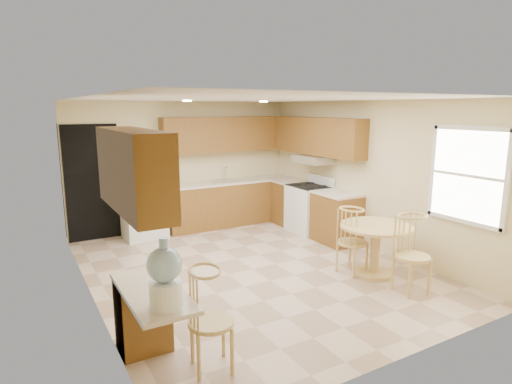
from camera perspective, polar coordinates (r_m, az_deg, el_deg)
floor at (r=6.52m, az=-0.46°, el=-10.23°), size 5.50×5.50×0.00m
ceiling at (r=6.07m, az=-0.49°, el=12.32°), size 4.50×5.50×0.02m
wall_back at (r=8.64m, az=-9.52°, el=3.52°), size 4.50×0.02×2.50m
wall_front at (r=4.08m, az=19.05°, el=-5.54°), size 4.50×0.02×2.50m
wall_left at (r=5.45m, az=-21.53°, el=-1.58°), size 0.02×5.50×2.50m
wall_right at (r=7.52m, az=14.62°, el=2.18°), size 0.02×5.50×2.50m
doorway at (r=8.22m, az=-20.92°, el=1.13°), size 0.90×0.02×2.10m
base_cab_back at (r=8.86m, az=-3.36°, el=-1.52°), size 2.75×0.60×0.87m
counter_back at (r=8.77m, az=-3.39°, el=1.38°), size 2.75×0.63×0.04m
base_cab_right_a at (r=8.89m, az=4.58°, el=-1.49°), size 0.60×0.59×0.87m
counter_right_a at (r=8.81m, az=4.63°, el=1.40°), size 0.63×0.59×0.04m
base_cab_right_b at (r=7.77m, az=10.68°, el=-3.50°), size 0.60×0.80×0.87m
counter_right_b at (r=7.67m, az=10.80°, el=-0.21°), size 0.63×0.80×0.04m
upper_cab_back at (r=8.78m, az=-3.86°, el=7.70°), size 2.75×0.33×0.70m
upper_cab_right at (r=8.26m, az=8.07°, el=7.39°), size 0.33×2.42×0.70m
upper_cab_left at (r=3.83m, az=-16.05°, el=2.78°), size 0.33×1.40×0.70m
sink at (r=8.76m, az=-3.54°, el=1.51°), size 0.78×0.44×0.01m
range_hood at (r=8.22m, az=7.65°, el=4.38°), size 0.50×0.76×0.14m
desk_pedestal at (r=4.55m, az=-14.83°, el=-15.55°), size 0.48×0.42×0.72m
desk_top at (r=4.06m, az=-13.65°, el=-12.85°), size 0.50×1.20×0.04m
window at (r=6.31m, az=26.41°, el=1.99°), size 0.06×1.12×1.30m
can_light_a at (r=6.94m, az=-9.18°, el=11.91°), size 0.14×0.14×0.02m
can_light_b at (r=7.56m, az=0.99°, el=11.98°), size 0.14×0.14×0.02m
refrigerator at (r=8.10m, az=-14.84°, el=-0.26°), size 0.73×0.71×1.65m
stove at (r=8.34m, az=7.07°, el=-2.15°), size 0.65×0.76×1.09m
dining_table at (r=6.36m, az=15.63°, el=-6.53°), size 1.01×1.01×0.75m
chair_table_a at (r=6.30m, az=13.36°, el=-5.65°), size 0.43×0.55×0.96m
chair_table_b at (r=5.85m, az=20.94°, el=-7.08°), size 0.45×0.45×1.02m
chair_desk at (r=3.96m, az=-5.48°, el=-15.82°), size 0.43×0.55×0.96m
water_crock at (r=3.60m, az=-12.05°, el=-10.96°), size 0.29×0.29×0.60m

